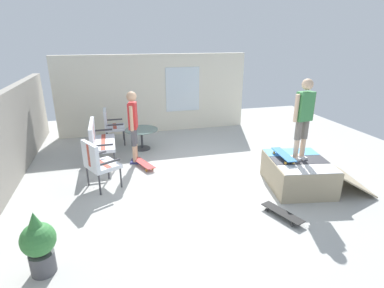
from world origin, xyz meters
TOP-DOWN VIEW (x-y plane):
  - ground_plane at (0.00, 0.00)m, footprint 12.00×12.00m
  - house_facade at (3.80, 0.49)m, footprint 0.23×6.00m
  - skate_ramp at (-0.89, -1.79)m, footprint 1.67×2.14m
  - patio_bench at (1.54, 2.24)m, footprint 1.25×0.55m
  - patio_chair_near_house at (2.86, 1.93)m, footprint 0.63×0.56m
  - patio_chair_by_wall at (0.09, 2.22)m, footprint 0.80×0.78m
  - patio_table at (2.18, 1.12)m, footprint 0.90×0.90m
  - person_watching at (1.28, 1.39)m, footprint 0.47×0.30m
  - person_skater at (-0.82, -1.76)m, footprint 0.28×0.48m
  - skateboard_by_bench at (0.94, 1.23)m, footprint 0.82×0.49m
  - skateboard_spare at (-1.84, -0.86)m, footprint 0.82×0.46m
  - skateboard_on_ramp at (-0.74, -1.47)m, footprint 0.82×0.28m
  - potted_plant at (-2.17, 2.90)m, footprint 0.44×0.44m

SIDE VIEW (x-z plane):
  - ground_plane at x=0.00m, z-range -0.10..0.00m
  - skateboard_by_bench at x=0.94m, z-range 0.03..0.14m
  - skateboard_spare at x=-1.84m, z-range 0.03..0.14m
  - skate_ramp at x=-0.89m, z-range 0.00..0.60m
  - patio_table at x=2.18m, z-range 0.12..0.69m
  - potted_plant at x=-2.17m, z-range 0.01..0.93m
  - patio_chair_near_house at x=2.86m, z-range 0.10..1.12m
  - patio_chair_by_wall at x=0.09m, z-range 0.10..1.12m
  - patio_bench at x=1.54m, z-range 0.11..1.13m
  - skateboard_on_ramp at x=-0.74m, z-range 0.63..0.73m
  - person_watching at x=1.28m, z-range 0.16..1.93m
  - house_facade at x=3.80m, z-range 0.00..2.46m
  - person_skater at x=-0.82m, z-range 0.73..2.35m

